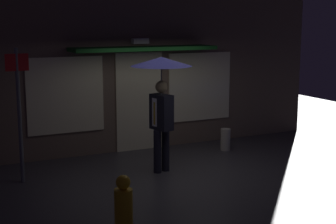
# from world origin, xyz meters

# --- Properties ---
(ground_plane) EXTENTS (18.00, 18.00, 0.00)m
(ground_plane) POSITION_xyz_m (0.00, 0.00, 0.00)
(ground_plane) COLOR #38353A
(building_facade) EXTENTS (9.09, 1.00, 4.37)m
(building_facade) POSITION_xyz_m (-0.00, 2.34, 2.17)
(building_facade) COLOR brown
(building_facade) RESTS_ON ground
(person_with_umbrella) EXTENTS (1.16, 1.16, 2.22)m
(person_with_umbrella) POSITION_xyz_m (-0.28, 0.42, 1.73)
(person_with_umbrella) COLOR black
(person_with_umbrella) RESTS_ON ground
(street_sign_post) EXTENTS (0.40, 0.07, 2.42)m
(street_sign_post) POSITION_xyz_m (-2.82, 0.92, 1.37)
(street_sign_post) COLOR #595B60
(street_sign_post) RESTS_ON ground
(sidewalk_bollard) EXTENTS (0.22, 0.22, 0.49)m
(sidewalk_bollard) POSITION_xyz_m (1.72, 1.28, 0.25)
(sidewalk_bollard) COLOR #B2A899
(sidewalk_bollard) RESTS_ON ground
(fire_hydrant) EXTENTS (0.26, 0.26, 0.80)m
(fire_hydrant) POSITION_xyz_m (-1.93, -1.87, 0.37)
(fire_hydrant) COLOR gold
(fire_hydrant) RESTS_ON ground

